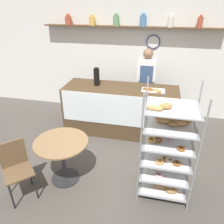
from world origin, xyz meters
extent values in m
plane|color=#4C4742|center=(0.00, 0.00, 0.00)|extent=(14.00, 14.00, 0.00)
cube|color=white|center=(0.00, 2.33, 1.35)|extent=(10.00, 0.06, 2.70)
cube|color=#4C331E|center=(0.00, 2.18, 2.07)|extent=(3.96, 0.24, 0.02)
cylinder|color=#B24C33|center=(-1.41, 2.18, 2.17)|extent=(0.15, 0.15, 0.18)
sphere|color=#B24C33|center=(-1.41, 2.18, 2.28)|extent=(0.08, 0.08, 0.08)
cylinder|color=gold|center=(-0.84, 2.18, 2.17)|extent=(0.14, 0.14, 0.18)
sphere|color=gold|center=(-0.84, 2.18, 2.29)|extent=(0.07, 0.07, 0.07)
cylinder|color=#669966|center=(-0.30, 2.18, 2.19)|extent=(0.13, 0.13, 0.21)
sphere|color=#669966|center=(-0.30, 2.18, 2.31)|extent=(0.07, 0.07, 0.07)
cylinder|color=#4C7FB2|center=(0.29, 2.18, 2.19)|extent=(0.14, 0.14, 0.22)
sphere|color=#4C7FB2|center=(0.29, 2.18, 2.32)|extent=(0.08, 0.08, 0.08)
cylinder|color=silver|center=(0.86, 2.18, 2.19)|extent=(0.12, 0.12, 0.21)
sphere|color=silver|center=(0.86, 2.18, 2.31)|extent=(0.07, 0.07, 0.07)
cylinder|color=#B24C33|center=(1.44, 2.18, 2.18)|extent=(0.11, 0.11, 0.21)
sphere|color=#B24C33|center=(1.44, 2.18, 2.31)|extent=(0.06, 0.06, 0.06)
cylinder|color=navy|center=(0.53, 2.28, 1.76)|extent=(0.30, 0.03, 0.30)
cylinder|color=white|center=(0.53, 2.26, 1.76)|extent=(0.26, 0.00, 0.26)
cube|color=#4C3823|center=(0.00, 1.24, 0.50)|extent=(2.33, 0.78, 1.01)
cube|color=silver|center=(0.00, 0.84, 0.68)|extent=(2.24, 0.01, 0.64)
cylinder|color=gray|center=(0.60, -0.62, 0.84)|extent=(0.02, 0.02, 1.68)
cylinder|color=gray|center=(1.29, -0.62, 0.84)|extent=(0.02, 0.02, 1.68)
cylinder|color=gray|center=(0.60, -0.02, 0.84)|extent=(0.02, 0.02, 1.68)
cylinder|color=gray|center=(1.29, -0.02, 0.84)|extent=(0.02, 0.02, 1.68)
cube|color=gray|center=(0.94, -0.32, 0.12)|extent=(0.66, 0.57, 0.01)
cube|color=silver|center=(0.94, -0.32, 0.13)|extent=(0.59, 0.51, 0.01)
ellipsoid|color=olive|center=(0.87, -0.27, 0.18)|extent=(0.22, 0.09, 0.07)
ellipsoid|color=#B27F47|center=(1.08, -0.48, 0.18)|extent=(0.18, 0.12, 0.08)
ellipsoid|color=#B27F47|center=(0.94, -0.19, 0.17)|extent=(0.17, 0.09, 0.06)
ellipsoid|color=#B27F47|center=(0.93, -0.41, 0.17)|extent=(0.23, 0.10, 0.07)
cube|color=gray|center=(0.94, -0.32, 0.38)|extent=(0.66, 0.57, 0.01)
cube|color=silver|center=(0.94, -0.32, 0.39)|extent=(0.59, 0.51, 0.01)
torus|color=tan|center=(1.03, -0.16, 0.41)|extent=(0.10, 0.10, 0.03)
torus|color=#EAB2C1|center=(0.87, -0.45, 0.41)|extent=(0.13, 0.13, 0.03)
cube|color=gray|center=(0.94, -0.32, 0.63)|extent=(0.66, 0.57, 0.01)
cube|color=silver|center=(0.94, -0.32, 0.64)|extent=(0.59, 0.51, 0.01)
torus|color=brown|center=(1.08, -0.47, 0.67)|extent=(0.11, 0.11, 0.04)
torus|color=tan|center=(0.86, -0.49, 0.67)|extent=(0.11, 0.11, 0.04)
torus|color=tan|center=(0.94, -0.41, 0.67)|extent=(0.12, 0.12, 0.03)
torus|color=silver|center=(1.00, -0.42, 0.67)|extent=(0.13, 0.13, 0.04)
cube|color=gray|center=(0.94, -0.32, 0.89)|extent=(0.66, 0.57, 0.01)
cube|color=silver|center=(0.94, -0.32, 0.90)|extent=(0.59, 0.51, 0.01)
torus|color=#EAB2C1|center=(0.88, -0.28, 0.92)|extent=(0.11, 0.11, 0.03)
torus|color=brown|center=(0.80, -0.36, 0.92)|extent=(0.13, 0.13, 0.03)
torus|color=#EAB2C1|center=(0.97, -0.25, 0.93)|extent=(0.13, 0.13, 0.04)
torus|color=brown|center=(1.10, -0.49, 0.92)|extent=(0.11, 0.11, 0.03)
torus|color=tan|center=(0.73, -0.37, 0.93)|extent=(0.13, 0.13, 0.04)
cube|color=gray|center=(0.94, -0.32, 1.15)|extent=(0.66, 0.57, 0.01)
cube|color=silver|center=(0.94, -0.32, 1.16)|extent=(0.59, 0.51, 0.01)
ellipsoid|color=#B27F47|center=(0.88, -0.32, 1.20)|extent=(0.24, 0.08, 0.07)
ellipsoid|color=olive|center=(1.11, -0.24, 1.20)|extent=(0.22, 0.12, 0.06)
ellipsoid|color=#B27F47|center=(1.03, -0.33, 1.21)|extent=(0.22, 0.10, 0.09)
ellipsoid|color=olive|center=(0.98, -0.36, 1.20)|extent=(0.16, 0.11, 0.07)
ellipsoid|color=#B27F47|center=(0.85, -0.26, 1.21)|extent=(0.22, 0.10, 0.08)
cube|color=gray|center=(0.94, -0.32, 1.40)|extent=(0.66, 0.57, 0.01)
cube|color=silver|center=(0.94, -0.32, 1.41)|extent=(0.59, 0.51, 0.01)
ellipsoid|color=tan|center=(0.72, -0.48, 1.45)|extent=(0.21, 0.12, 0.06)
ellipsoid|color=#B27F47|center=(0.85, -0.42, 1.46)|extent=(0.18, 0.13, 0.08)
cube|color=#282833|center=(0.47, 1.81, 0.51)|extent=(0.24, 0.19, 1.02)
cube|color=silver|center=(0.47, 1.81, 1.25)|extent=(0.39, 0.22, 0.46)
cube|color=#334770|center=(0.47, 1.69, 1.17)|extent=(0.28, 0.01, 0.39)
sphere|color=#8C664C|center=(0.47, 1.81, 1.59)|extent=(0.21, 0.21, 0.21)
cylinder|color=#262628|center=(-0.59, -0.41, 0.01)|extent=(0.45, 0.45, 0.02)
cylinder|color=#333338|center=(-0.59, -0.41, 0.36)|extent=(0.06, 0.06, 0.68)
cylinder|color=olive|center=(-0.59, -0.41, 0.71)|extent=(0.81, 0.81, 0.02)
cylinder|color=black|center=(-1.04, -1.11, 0.22)|extent=(0.02, 0.02, 0.44)
cylinder|color=black|center=(-0.82, -0.88, 0.22)|extent=(0.02, 0.02, 0.44)
cylinder|color=black|center=(-1.28, -0.88, 0.22)|extent=(0.02, 0.02, 0.44)
cylinder|color=black|center=(-1.05, -0.65, 0.22)|extent=(0.02, 0.02, 0.44)
cube|color=brown|center=(-1.05, -0.88, 0.46)|extent=(0.54, 0.54, 0.03)
cube|color=brown|center=(-1.17, -0.76, 0.67)|extent=(0.27, 0.28, 0.40)
cylinder|color=black|center=(-0.51, 1.28, 1.17)|extent=(0.12, 0.12, 0.34)
ellipsoid|color=black|center=(-0.51, 1.28, 1.36)|extent=(0.10, 0.10, 0.05)
cube|color=silver|center=(0.65, 1.22, 1.01)|extent=(0.45, 0.25, 0.01)
torus|color=tan|center=(0.70, 1.20, 1.03)|extent=(0.10, 0.10, 0.03)
torus|color=tan|center=(0.76, 1.14, 1.03)|extent=(0.12, 0.12, 0.03)
torus|color=brown|center=(0.50, 1.21, 1.03)|extent=(0.10, 0.10, 0.03)
torus|color=brown|center=(0.59, 1.20, 1.03)|extent=(0.12, 0.12, 0.03)
camera|label=1|loc=(0.74, -2.86, 2.59)|focal=35.00mm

